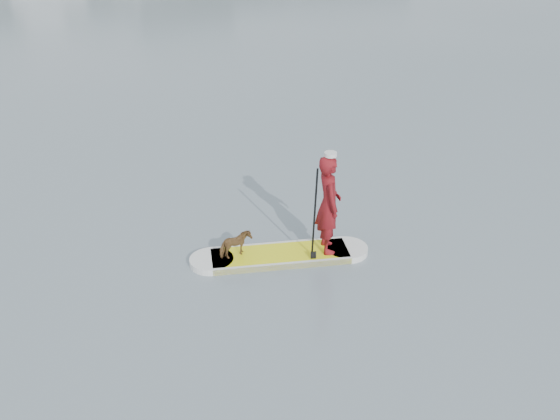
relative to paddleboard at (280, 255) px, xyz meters
name	(u,v)px	position (x,y,z in m)	size (l,w,h in m)	color
ground	(172,184)	(-0.81, 3.94, -0.06)	(140.00, 140.00, 0.00)	slate
paddleboard	(280,255)	(0.00, 0.00, 0.00)	(3.19, 1.55, 0.12)	yellow
paddler	(329,204)	(0.84, -0.26, 0.98)	(0.67, 0.44, 1.85)	maroon
white_cap	(331,154)	(0.84, -0.26, 1.94)	(0.22, 0.22, 0.07)	silver
dog	(235,245)	(-0.77, 0.24, 0.30)	(0.26, 0.58, 0.49)	brown
paddle	(314,226)	(0.45, -0.44, 0.74)	(0.12, 0.29, 2.00)	black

